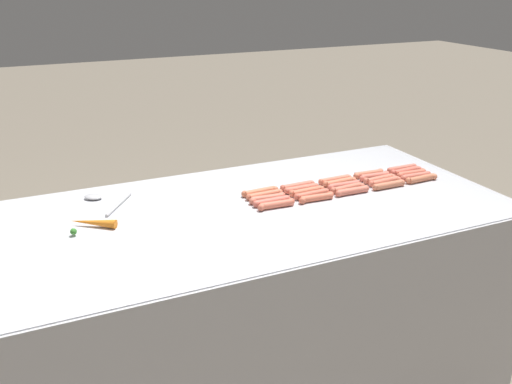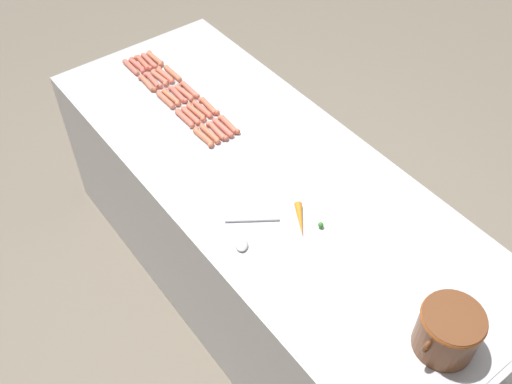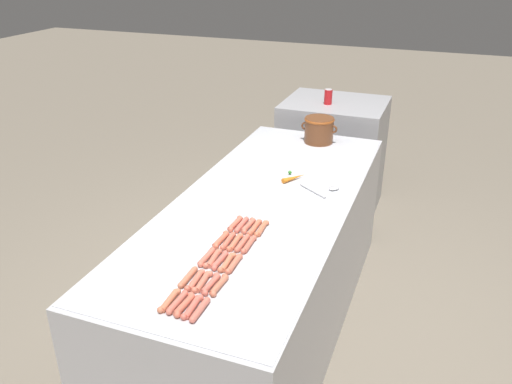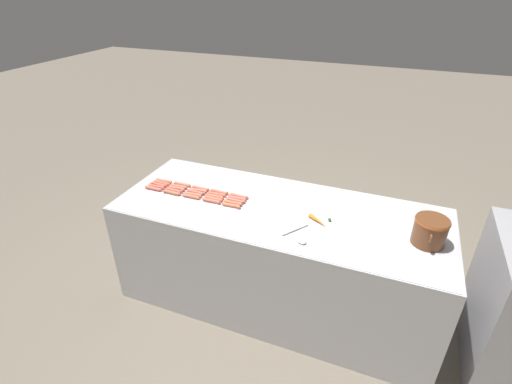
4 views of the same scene
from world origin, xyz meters
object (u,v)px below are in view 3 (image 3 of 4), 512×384
at_px(hot_dog_2, 206,257).
at_px(hot_dog_15, 192,307).
at_px(hot_dog_3, 221,240).
at_px(hot_dog_10, 184,305).
at_px(hot_dog_20, 200,310).
at_px(hot_dog_13, 235,242).
at_px(hot_dog_9, 241,225).
at_px(hot_dog_7, 213,258).
at_px(hot_dog_1, 188,277).
at_px(carrot, 294,177).
at_px(hot_dog_11, 203,282).
at_px(hot_dog_16, 211,284).
at_px(hot_dog_0, 169,301).
at_px(hot_dog_8, 228,241).
at_px(serving_spoon, 327,189).
at_px(hot_dog_22, 234,264).
at_px(hot_dog_12, 220,260).
at_px(hot_dog_18, 242,243).
at_px(back_cabinet, 332,156).
at_px(hot_dog_17, 227,262).
at_px(soda_can, 328,97).
at_px(hot_dog_4, 235,224).
at_px(hot_dog_14, 248,226).
at_px(hot_dog_6, 195,280).
at_px(hot_dog_19, 255,227).
at_px(bean_pot, 319,129).
at_px(hot_dog_5, 177,302).
at_px(hot_dog_21, 219,285).
at_px(hot_dog_24, 262,229).

relative_size(hot_dog_2, hot_dog_15, 1.00).
height_order(hot_dog_3, hot_dog_10, same).
distance_m(hot_dog_15, hot_dog_20, 0.04).
bearing_deg(hot_dog_13, hot_dog_9, 102.19).
bearing_deg(hot_dog_7, hot_dog_1, -102.46).
distance_m(hot_dog_2, carrot, 1.00).
distance_m(hot_dog_11, hot_dog_16, 0.04).
bearing_deg(hot_dog_2, hot_dog_0, -89.97).
distance_m(hot_dog_8, serving_spoon, 0.81).
bearing_deg(hot_dog_22, hot_dog_12, 178.33).
relative_size(hot_dog_1, hot_dog_11, 1.00).
relative_size(hot_dog_15, hot_dog_18, 1.00).
height_order(hot_dog_0, hot_dog_2, same).
xyz_separation_m(back_cabinet, hot_dog_17, (0.08, -2.46, 0.41)).
bearing_deg(soda_can, hot_dog_18, -86.77).
bearing_deg(hot_dog_4, hot_dog_22, -67.88).
height_order(hot_dog_7, carrot, carrot).
xyz_separation_m(hot_dog_8, hot_dog_16, (0.07, -0.35, 0.00)).
relative_size(hot_dog_7, hot_dog_14, 1.00).
xyz_separation_m(back_cabinet, hot_dog_4, (-0.03, -2.12, 0.41)).
relative_size(hot_dog_6, hot_dog_19, 1.00).
bearing_deg(hot_dog_20, carrot, 91.30).
relative_size(hot_dog_13, soda_can, 1.24).
xyz_separation_m(bean_pot, soda_can, (-0.10, 0.67, 0.05)).
relative_size(back_cabinet, bean_pot, 3.68).
distance_m(back_cabinet, hot_dog_0, 2.83).
distance_m(hot_dog_10, hot_dog_17, 0.34).
relative_size(hot_dog_3, hot_dog_20, 1.00).
relative_size(hot_dog_15, hot_dog_19, 1.00).
height_order(hot_dog_1, hot_dog_5, same).
distance_m(hot_dog_19, hot_dog_21, 0.51).
height_order(hot_dog_2, hot_dog_21, same).
distance_m(hot_dog_0, hot_dog_9, 0.68).
bearing_deg(hot_dog_20, hot_dog_11, 113.03).
distance_m(hot_dog_11, hot_dog_21, 0.08).
height_order(hot_dog_2, hot_dog_17, same).
distance_m(hot_dog_10, hot_dog_15, 0.04).
xyz_separation_m(hot_dog_1, hot_dog_6, (0.04, -0.01, 0.00)).
distance_m(hot_dog_2, hot_dog_24, 0.37).
xyz_separation_m(hot_dog_15, hot_dog_21, (0.04, 0.17, 0.00)).
relative_size(hot_dog_1, hot_dog_8, 1.00).
bearing_deg(hot_dog_18, hot_dog_19, 89.77).
bearing_deg(hot_dog_9, hot_dog_3, -101.97).
height_order(hot_dog_7, hot_dog_18, same).
distance_m(hot_dog_16, hot_dog_17, 0.17).
relative_size(hot_dog_1, hot_dog_17, 1.00).
height_order(hot_dog_11, hot_dog_13, same).
height_order(hot_dog_0, hot_dog_13, same).
xyz_separation_m(hot_dog_9, hot_dog_19, (0.07, -0.00, 0.00)).
bearing_deg(hot_dog_21, hot_dog_5, -123.00).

